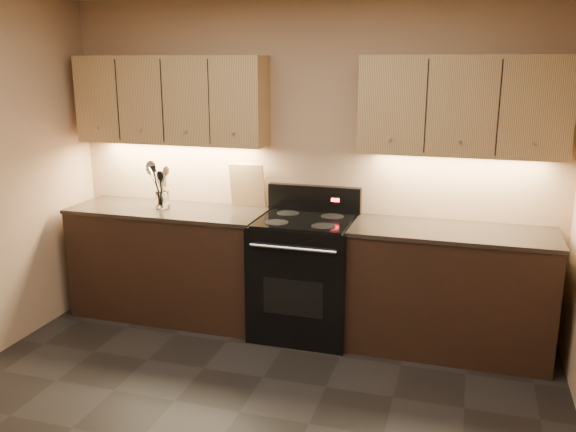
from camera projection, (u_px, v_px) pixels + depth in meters
The scene contains 14 objects.
wall_back at pixel (306, 165), 4.89m from camera, with size 4.00×0.04×2.60m, color tan.
counter_left at pixel (170, 262), 5.13m from camera, with size 1.62×0.62×0.93m.
counter_right at pixel (449, 290), 4.49m from camera, with size 1.46×0.62×0.93m.
stove at pixel (305, 275), 4.78m from camera, with size 0.76×0.68×1.14m.
upper_cab_left at pixel (171, 100), 4.93m from camera, with size 1.60×0.30×0.70m, color tan.
upper_cab_right at pixel (462, 106), 4.30m from camera, with size 1.44×0.30×0.70m, color tan.
outlet_plate at pixel (162, 178), 5.29m from camera, with size 0.09×0.01×0.12m, color #B2B5BA.
utensil_crock at pixel (163, 200), 5.00m from camera, with size 0.14×0.14×0.14m.
cutting_board at pixel (247, 185), 5.04m from camera, with size 0.29×0.02×0.37m, color tan.
wooden_spoon at pixel (158, 186), 4.98m from camera, with size 0.06×0.06×0.34m, color tan, non-canonical shape.
black_spoon at pixel (161, 187), 4.99m from camera, with size 0.06×0.06×0.31m, color black, non-canonical shape.
black_turner at pixel (161, 186), 4.95m from camera, with size 0.08×0.08×0.35m, color black, non-canonical shape.
steel_spatula at pixel (166, 185), 4.97m from camera, with size 0.08×0.08×0.36m, color silver, non-canonical shape.
steel_skimmer at pixel (165, 184), 4.95m from camera, with size 0.09×0.09×0.38m, color silver, non-canonical shape.
Camera 1 is at (1.25, -2.68, 2.11)m, focal length 38.00 mm.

